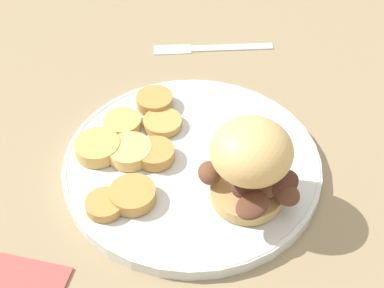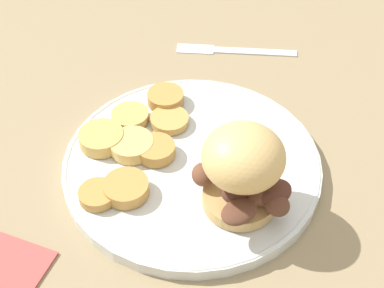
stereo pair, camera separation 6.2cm
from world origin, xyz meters
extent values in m
plane|color=#937F5B|center=(0.00, 0.00, 0.00)|extent=(4.00, 4.00, 0.00)
cylinder|color=silver|center=(0.00, 0.00, 0.01)|extent=(0.31, 0.31, 0.02)
torus|color=silver|center=(0.00, 0.00, 0.01)|extent=(0.31, 0.31, 0.01)
cylinder|color=tan|center=(0.08, 0.02, 0.02)|extent=(0.08, 0.08, 0.01)
ellipsoid|color=brown|center=(0.05, -0.01, 0.05)|extent=(0.04, 0.03, 0.02)
ellipsoid|color=#563323|center=(0.12, 0.00, 0.05)|extent=(0.04, 0.05, 0.01)
ellipsoid|color=#563323|center=(0.12, 0.04, 0.05)|extent=(0.03, 0.03, 0.02)
ellipsoid|color=brown|center=(0.10, 0.03, 0.05)|extent=(0.05, 0.04, 0.02)
ellipsoid|color=#4C281E|center=(0.09, 0.01, 0.05)|extent=(0.04, 0.04, 0.02)
ellipsoid|color=#4C281E|center=(0.11, 0.05, 0.05)|extent=(0.04, 0.05, 0.02)
ellipsoid|color=#DBB26B|center=(0.08, 0.02, 0.09)|extent=(0.09, 0.09, 0.06)
cylinder|color=#BC8942|center=(0.02, -0.09, 0.03)|extent=(0.05, 0.05, 0.02)
cylinder|color=tan|center=(-0.07, 0.00, 0.02)|extent=(0.05, 0.05, 0.01)
cylinder|color=#BC8942|center=(-0.02, -0.04, 0.03)|extent=(0.05, 0.05, 0.02)
cylinder|color=tan|center=(-0.10, -0.04, 0.02)|extent=(0.05, 0.05, 0.01)
cylinder|color=#DBB766|center=(-0.04, -0.06, 0.03)|extent=(0.05, 0.05, 0.02)
cylinder|color=#BC8942|center=(-0.11, 0.01, 0.03)|extent=(0.05, 0.05, 0.02)
cylinder|color=#BC8942|center=(0.01, -0.12, 0.02)|extent=(0.04, 0.04, 0.01)
cylinder|color=tan|center=(-0.07, -0.09, 0.03)|extent=(0.05, 0.05, 0.02)
cube|color=silver|center=(-0.18, 0.19, 0.00)|extent=(0.08, 0.12, 0.00)
cube|color=silver|center=(-0.23, 0.11, 0.00)|extent=(0.05, 0.06, 0.00)
camera|label=1|loc=(0.37, -0.24, 0.48)|focal=50.00mm
camera|label=2|loc=(0.40, -0.18, 0.48)|focal=50.00mm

